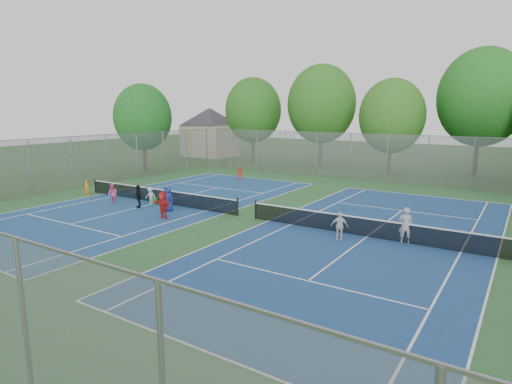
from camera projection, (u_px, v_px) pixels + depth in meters
ground at (246, 217)px, 24.22m from camera, size 120.00×120.00×0.00m
court_pad at (246, 217)px, 24.22m from camera, size 32.00×32.00×0.01m
court_left at (158, 203)px, 27.96m from camera, size 10.97×23.77×0.01m
court_right at (367, 237)px, 20.48m from camera, size 10.97×23.77×0.01m
net_left at (158, 196)px, 27.87m from camera, size 12.87×0.10×0.91m
net_right at (368, 228)px, 20.40m from camera, size 12.87×0.10×0.91m
fence_north at (350, 156)px, 37.02m from camera, size 32.00×0.10×4.00m
fence_west at (72, 163)px, 32.38m from camera, size 0.10×32.00×4.00m
house at (210, 123)px, 54.93m from camera, size 11.03×11.03×7.30m
tree_nw at (253, 110)px, 48.69m from camera, size 6.40×6.40×9.58m
tree_nl at (321, 104)px, 45.12m from camera, size 7.20×7.20×10.69m
tree_nc at (392, 116)px, 39.43m from camera, size 6.00×6.00×8.85m
tree_nr at (482, 97)px, 37.85m from camera, size 7.60×7.60×11.42m
tree_side_w at (143, 117)px, 41.60m from camera, size 5.60×5.60×8.47m
ball_crate at (164, 208)px, 25.99m from camera, size 0.37×0.37×0.27m
ball_hopper at (155, 201)px, 27.32m from camera, size 0.32×0.32×0.50m
student_a at (87, 189)px, 29.90m from camera, size 0.45×0.34×1.13m
student_b at (113, 194)px, 27.52m from camera, size 0.69×0.56×1.33m
student_c at (151, 196)px, 27.37m from camera, size 0.81×0.57×1.13m
student_d at (138, 196)px, 26.46m from camera, size 0.90×0.70×1.43m
student_e at (168, 199)px, 25.49m from camera, size 0.82×0.59×1.55m
student_f at (163, 205)px, 23.79m from camera, size 1.50×0.71×1.56m
child_far_baseline at (240, 174)px, 36.73m from camera, size 0.75×0.43×1.16m
instructor at (406, 225)px, 19.41m from camera, size 0.70×0.56×1.68m
teen_court_b at (339, 226)px, 19.92m from camera, size 0.85×0.59×1.34m
tennis_ball_0 at (59, 207)px, 26.58m from camera, size 0.07×0.07×0.07m
tennis_ball_1 at (88, 200)px, 28.58m from camera, size 0.07×0.07×0.07m
tennis_ball_2 at (59, 226)px, 22.31m from camera, size 0.07×0.07×0.07m
tennis_ball_3 at (159, 208)px, 26.41m from camera, size 0.07×0.07×0.07m
tennis_ball_4 at (67, 228)px, 21.83m from camera, size 0.07×0.07×0.07m
tennis_ball_5 at (118, 238)px, 20.22m from camera, size 0.07×0.07×0.07m
tennis_ball_6 at (116, 215)px, 24.68m from camera, size 0.07×0.07×0.07m
tennis_ball_7 at (80, 227)px, 22.07m from camera, size 0.07×0.07×0.07m
tennis_ball_8 at (112, 201)px, 28.40m from camera, size 0.07×0.07×0.07m
tennis_ball_9 at (109, 219)px, 23.61m from camera, size 0.07×0.07×0.07m
tennis_ball_10 at (44, 216)px, 24.29m from camera, size 0.07×0.07×0.07m
tennis_ball_11 at (105, 202)px, 27.95m from camera, size 0.07×0.07×0.07m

